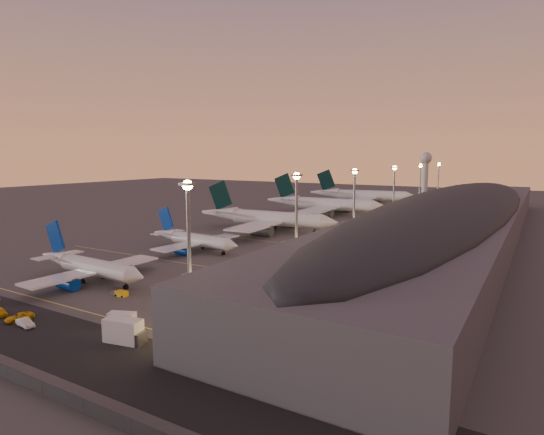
{
  "coord_description": "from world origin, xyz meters",
  "views": [
    {
      "loc": [
        88.29,
        -99.17,
        30.09
      ],
      "look_at": [
        2.0,
        45.0,
        7.0
      ],
      "focal_mm": 30.0,
      "sensor_mm": 36.0,
      "label": 1
    }
  ],
  "objects_px": {
    "airliner_narrow_south": "(89,266)",
    "airliner_wide_mid": "(324,204)",
    "airliner_narrow_north": "(193,240)",
    "airliner_wide_near": "(265,218)",
    "service_van_d": "(19,317)",
    "service_van_e": "(25,323)",
    "catering_truck_a": "(123,321)",
    "catering_truck_b": "(125,332)",
    "service_van_f": "(0,312)",
    "airliner_wide_far": "(362,195)",
    "baggage_tug_a": "(120,293)",
    "baggage_tug_b": "(200,300)",
    "radar_tower": "(426,166)",
    "baggage_tug_c": "(268,261)"
  },
  "relations": [
    {
      "from": "airliner_narrow_south",
      "to": "service_van_d",
      "type": "bearing_deg",
      "value": -61.38
    },
    {
      "from": "airliner_wide_mid",
      "to": "service_van_d",
      "type": "height_order",
      "value": "airliner_wide_mid"
    },
    {
      "from": "service_van_e",
      "to": "service_van_f",
      "type": "xyz_separation_m",
      "value": [
        -9.63,
        0.79,
        0.03
      ]
    },
    {
      "from": "airliner_wide_near",
      "to": "service_van_f",
      "type": "height_order",
      "value": "airliner_wide_near"
    },
    {
      "from": "airliner_narrow_south",
      "to": "radar_tower",
      "type": "xyz_separation_m",
      "value": [
        14.51,
        290.22,
        18.32
      ]
    },
    {
      "from": "airliner_narrow_north",
      "to": "catering_truck_b",
      "type": "bearing_deg",
      "value": -52.83
    },
    {
      "from": "airliner_wide_far",
      "to": "service_van_d",
      "type": "xyz_separation_m",
      "value": [
        15.53,
        -224.62,
        -4.79
      ]
    },
    {
      "from": "service_van_d",
      "to": "catering_truck_b",
      "type": "bearing_deg",
      "value": 16.84
    },
    {
      "from": "airliner_narrow_north",
      "to": "airliner_wide_near",
      "type": "bearing_deg",
      "value": 95.47
    },
    {
      "from": "airliner_narrow_south",
      "to": "airliner_wide_mid",
      "type": "distance_m",
      "value": 142.78
    },
    {
      "from": "catering_truck_a",
      "to": "service_van_d",
      "type": "xyz_separation_m",
      "value": [
        -19.53,
        -7.15,
        -0.68
      ]
    },
    {
      "from": "radar_tower",
      "to": "catering_truck_b",
      "type": "distance_m",
      "value": 312.59
    },
    {
      "from": "catering_truck_b",
      "to": "service_van_f",
      "type": "distance_m",
      "value": 30.41
    },
    {
      "from": "service_van_e",
      "to": "airliner_wide_far",
      "type": "bearing_deg",
      "value": 11.77
    },
    {
      "from": "airliner_wide_near",
      "to": "baggage_tug_c",
      "type": "height_order",
      "value": "airliner_wide_near"
    },
    {
      "from": "service_van_f",
      "to": "baggage_tug_b",
      "type": "bearing_deg",
      "value": -36.72
    },
    {
      "from": "airliner_narrow_south",
      "to": "airliner_narrow_north",
      "type": "distance_m",
      "value": 40.46
    },
    {
      "from": "baggage_tug_a",
      "to": "catering_truck_a",
      "type": "xyz_separation_m",
      "value": [
        15.47,
        -12.51,
        0.82
      ]
    },
    {
      "from": "airliner_wide_near",
      "to": "airliner_wide_far",
      "type": "relative_size",
      "value": 0.93
    },
    {
      "from": "catering_truck_b",
      "to": "service_van_f",
      "type": "height_order",
      "value": "catering_truck_b"
    },
    {
      "from": "baggage_tug_b",
      "to": "baggage_tug_c",
      "type": "distance_m",
      "value": 37.77
    },
    {
      "from": "airliner_wide_mid",
      "to": "service_van_f",
      "type": "distance_m",
      "value": 167.62
    },
    {
      "from": "airliner_narrow_north",
      "to": "airliner_wide_mid",
      "type": "bearing_deg",
      "value": 95.78
    },
    {
      "from": "airliner_narrow_south",
      "to": "baggage_tug_c",
      "type": "height_order",
      "value": "airliner_narrow_south"
    },
    {
      "from": "airliner_narrow_south",
      "to": "service_van_f",
      "type": "bearing_deg",
      "value": -73.49
    },
    {
      "from": "baggage_tug_c",
      "to": "service_van_f",
      "type": "height_order",
      "value": "service_van_f"
    },
    {
      "from": "baggage_tug_b",
      "to": "baggage_tug_c",
      "type": "xyz_separation_m",
      "value": [
        -6.35,
        37.23,
        0.01
      ]
    },
    {
      "from": "baggage_tug_c",
      "to": "catering_truck_b",
      "type": "distance_m",
      "value": 59.7
    },
    {
      "from": "catering_truck_b",
      "to": "airliner_wide_mid",
      "type": "bearing_deg",
      "value": 92.92
    },
    {
      "from": "baggage_tug_b",
      "to": "catering_truck_a",
      "type": "xyz_separation_m",
      "value": [
        -2.37,
        -17.89,
        0.83
      ]
    },
    {
      "from": "catering_truck_a",
      "to": "service_van_d",
      "type": "relative_size",
      "value": 1.13
    },
    {
      "from": "airliner_wide_mid",
      "to": "baggage_tug_c",
      "type": "distance_m",
      "value": 109.12
    },
    {
      "from": "airliner_wide_mid",
      "to": "radar_tower",
      "type": "xyz_separation_m",
      "value": [
        17.48,
        147.48,
        16.53
      ]
    },
    {
      "from": "airliner_wide_far",
      "to": "catering_truck_b",
      "type": "distance_m",
      "value": 224.98
    },
    {
      "from": "airliner_narrow_north",
      "to": "airliner_wide_mid",
      "type": "height_order",
      "value": "airliner_wide_mid"
    },
    {
      "from": "baggage_tug_b",
      "to": "service_van_e",
      "type": "xyz_separation_m",
      "value": [
        -18.02,
        -26.19,
        0.19
      ]
    },
    {
      "from": "airliner_narrow_south",
      "to": "airliner_narrow_north",
      "type": "relative_size",
      "value": 1.04
    },
    {
      "from": "catering_truck_a",
      "to": "catering_truck_b",
      "type": "relative_size",
      "value": 0.76
    },
    {
      "from": "airliner_wide_mid",
      "to": "catering_truck_a",
      "type": "xyz_separation_m",
      "value": [
        34.45,
        -159.79,
        -3.99
      ]
    },
    {
      "from": "baggage_tug_b",
      "to": "service_van_d",
      "type": "relative_size",
      "value": 0.84
    },
    {
      "from": "service_van_e",
      "to": "airliner_narrow_south",
      "type": "bearing_deg",
      "value": 38.84
    },
    {
      "from": "airliner_narrow_south",
      "to": "catering_truck_a",
      "type": "height_order",
      "value": "airliner_narrow_south"
    },
    {
      "from": "airliner_wide_near",
      "to": "service_van_d",
      "type": "distance_m",
      "value": 109.71
    },
    {
      "from": "airliner_wide_mid",
      "to": "baggage_tug_a",
      "type": "relative_size",
      "value": 16.33
    },
    {
      "from": "airliner_narrow_north",
      "to": "airliner_wide_mid",
      "type": "relative_size",
      "value": 0.57
    },
    {
      "from": "service_van_f",
      "to": "service_van_d",
      "type": "bearing_deg",
      "value": -75.7
    },
    {
      "from": "baggage_tug_c",
      "to": "service_van_e",
      "type": "distance_m",
      "value": 64.49
    },
    {
      "from": "service_van_e",
      "to": "airliner_narrow_north",
      "type": "bearing_deg",
      "value": 21.97
    },
    {
      "from": "baggage_tug_a",
      "to": "radar_tower",
      "type": "bearing_deg",
      "value": 88.33
    },
    {
      "from": "service_van_e",
      "to": "catering_truck_a",
      "type": "bearing_deg",
      "value": -55.2
    }
  ]
}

